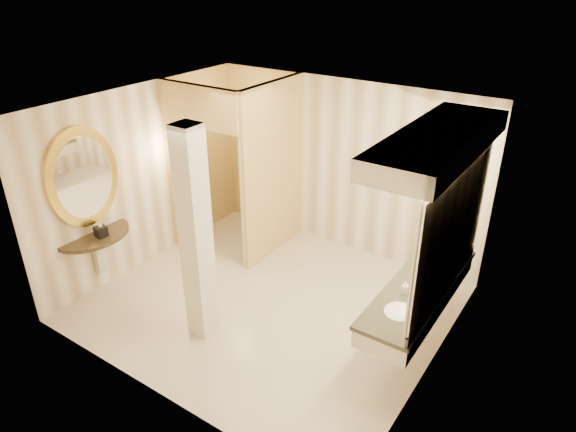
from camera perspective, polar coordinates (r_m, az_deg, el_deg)
name	(u,v)px	position (r m, az deg, el deg)	size (l,w,h in m)	color
floor	(269,303)	(7.15, -2.12, -9.60)	(4.50, 4.50, 0.00)	beige
ceiling	(265,109)	(5.97, -2.55, 11.80)	(4.50, 4.50, 0.00)	white
wall_back	(343,167)	(8.01, 6.18, 5.43)	(4.50, 0.02, 2.70)	white
wall_front	(146,291)	(5.20, -15.54, -8.08)	(4.50, 0.02, 2.70)	white
wall_left	(144,177)	(7.88, -15.69, 4.21)	(0.02, 4.00, 2.70)	white
wall_right	(443,269)	(5.58, 16.79, -5.67)	(0.02, 4.00, 2.70)	white
toilet_closet	(246,170)	(7.76, -4.73, 5.08)	(1.50, 1.55, 2.70)	#F2DF7E
wall_sconce	(178,148)	(7.79, -12.08, 7.37)	(0.14, 0.14, 0.42)	gold
vanity	(430,228)	(5.75, 15.55, -1.27)	(0.75, 2.39, 2.09)	beige
console_shelf	(87,202)	(7.30, -21.44, 1.46)	(1.05, 1.05, 1.98)	black
pillar	(196,237)	(6.03, -10.20, -2.34)	(0.29, 0.29, 2.70)	beige
tissue_box	(101,231)	(7.35, -20.07, -1.61)	(0.14, 0.14, 0.14)	black
toilet	(270,214)	(8.58, -1.99, 0.18)	(0.45, 0.79, 0.81)	white
soap_bottle_a	(405,287)	(5.92, 12.92, -7.74)	(0.07, 0.07, 0.15)	beige
soap_bottle_b	(423,269)	(6.33, 14.80, -5.68)	(0.09, 0.09, 0.12)	silver
soap_bottle_c	(426,262)	(6.37, 15.08, -4.95)	(0.09, 0.09, 0.23)	#C6B28C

